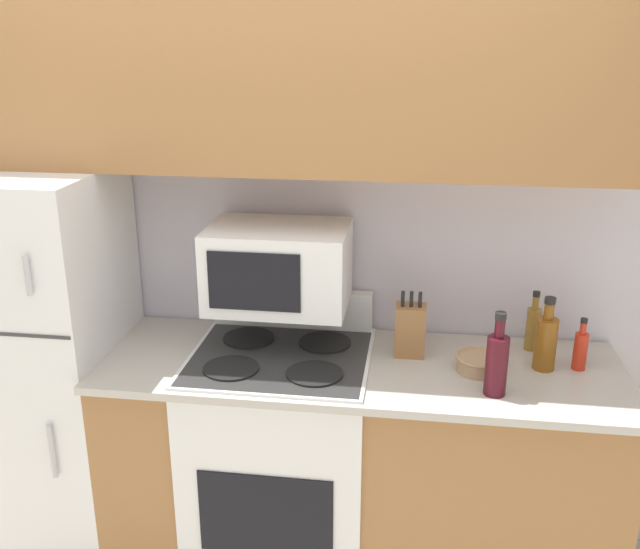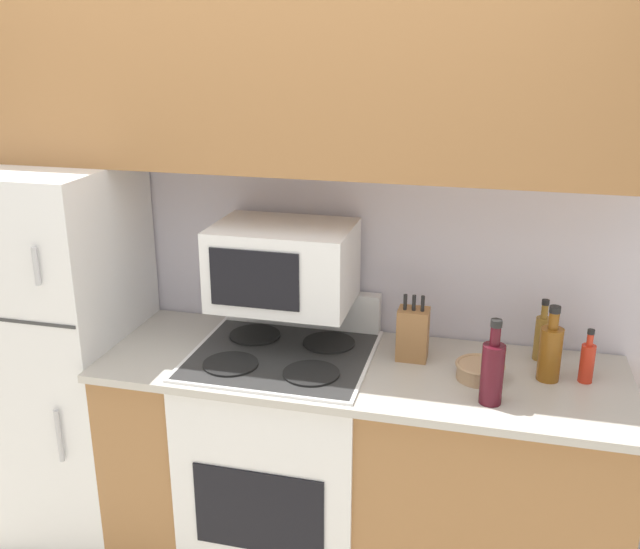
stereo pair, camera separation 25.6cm
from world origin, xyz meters
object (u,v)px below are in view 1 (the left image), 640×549
(stove, at_px, (282,459))
(bottle_vinegar, at_px, (533,327))
(bottle_whiskey, at_px, (546,341))
(microwave, at_px, (279,266))
(bottle_wine_red, at_px, (497,362))
(refrigerator, at_px, (34,368))
(knife_block, at_px, (410,330))
(bottle_hot_sauce, at_px, (580,349))
(bowl, at_px, (479,363))

(stove, height_order, bottle_vinegar, bottle_vinegar)
(stove, bearing_deg, bottle_whiskey, 2.81)
(microwave, relative_size, bottle_vinegar, 2.20)
(stove, bearing_deg, bottle_wine_red, -12.58)
(refrigerator, relative_size, stove, 1.47)
(knife_block, xyz_separation_m, bottle_hot_sauce, (0.62, -0.04, -0.02))
(bottle_hot_sauce, height_order, bottle_whiskey, bottle_whiskey)
(microwave, height_order, bowl, microwave)
(bowl, bearing_deg, bottle_hot_sauce, 10.96)
(bowl, height_order, bottle_wine_red, bottle_wine_red)
(stove, distance_m, bottle_vinegar, 1.12)
(bottle_vinegar, xyz_separation_m, bottle_whiskey, (0.02, -0.17, 0.02))
(bottle_vinegar, bearing_deg, bottle_hot_sauce, -45.72)
(stove, xyz_separation_m, bowl, (0.74, -0.01, 0.48))
(stove, distance_m, bottle_whiskey, 1.13)
(bottle_vinegar, relative_size, bottle_wine_red, 0.80)
(bottle_whiskey, bearing_deg, bowl, -166.86)
(refrigerator, bearing_deg, bottle_vinegar, 5.90)
(bowl, bearing_deg, refrigerator, 179.42)
(refrigerator, distance_m, bowl, 1.78)
(bottle_whiskey, bearing_deg, stove, -177.19)
(refrigerator, height_order, bottle_whiskey, refrigerator)
(stove, relative_size, microwave, 2.09)
(bowl, xyz_separation_m, bottle_whiskey, (0.24, 0.06, 0.08))
(bowl, bearing_deg, bottle_vinegar, 45.95)
(refrigerator, xyz_separation_m, bottle_vinegar, (1.99, 0.21, 0.22))
(knife_block, relative_size, bottle_whiskey, 0.93)
(knife_block, bearing_deg, bottle_wine_red, -42.86)
(bottle_hot_sauce, relative_size, bottle_vinegar, 0.83)
(refrigerator, distance_m, bottle_whiskey, 2.02)
(refrigerator, bearing_deg, bowl, -0.58)
(bottle_hot_sauce, distance_m, bottle_wine_red, 0.40)
(microwave, distance_m, knife_block, 0.56)
(refrigerator, distance_m, bottle_hot_sauce, 2.15)
(bowl, bearing_deg, stove, 179.45)
(knife_block, bearing_deg, refrigerator, -176.60)
(bowl, xyz_separation_m, bottle_wine_red, (0.04, -0.17, 0.08))
(stove, xyz_separation_m, bottle_whiskey, (0.98, 0.05, 0.56))
(knife_block, xyz_separation_m, bowl, (0.26, -0.11, -0.07))
(refrigerator, height_order, stove, refrigerator)
(bottle_vinegar, bearing_deg, knife_block, -166.27)
(knife_block, xyz_separation_m, bottle_vinegar, (0.47, 0.12, -0.01))
(refrigerator, distance_m, microwave, 1.11)
(bowl, bearing_deg, bottle_wine_red, -76.29)
(stove, distance_m, knife_block, 0.74)
(refrigerator, height_order, bottle_wine_red, refrigerator)
(bottle_whiskey, bearing_deg, refrigerator, -178.94)
(microwave, height_order, bottle_wine_red, microwave)
(microwave, bearing_deg, bowl, -8.87)
(knife_block, relative_size, bottle_hot_sauce, 1.30)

